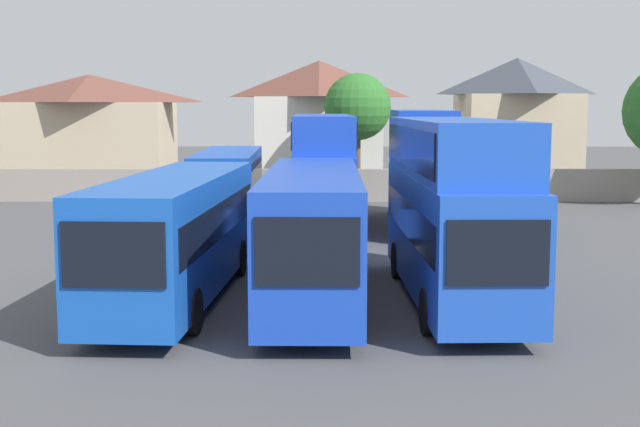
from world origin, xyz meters
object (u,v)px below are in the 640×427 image
(bus_4, at_px, (228,184))
(bus_6, at_px, (420,161))
(bus_2, at_px, (313,228))
(house_terrace_centre, at_px, (319,123))
(tree_behind_wall, at_px, (358,107))
(bus_1, at_px, (177,229))
(bus_3, at_px, (453,200))
(bus_5, at_px, (323,164))
(house_terrace_left, at_px, (91,129))
(house_terrace_right, at_px, (516,120))

(bus_4, height_order, bus_6, bus_6)
(bus_2, xyz_separation_m, bus_4, (-3.91, 14.49, -0.13))
(bus_2, distance_m, house_terrace_centre, 33.16)
(bus_2, distance_m, tree_behind_wall, 27.13)
(bus_1, xyz_separation_m, bus_2, (3.69, -0.09, 0.07))
(bus_1, height_order, tree_behind_wall, tree_behind_wall)
(bus_3, xyz_separation_m, bus_5, (-3.54, 14.40, -0.02))
(bus_4, relative_size, house_terrace_centre, 1.23)
(bus_1, bearing_deg, house_terrace_centre, 176.91)
(bus_2, relative_size, house_terrace_left, 1.06)
(house_terrace_left, bearing_deg, bus_3, -60.80)
(bus_2, relative_size, house_terrace_centre, 1.37)
(bus_3, height_order, bus_6, bus_6)
(bus_1, distance_m, house_terrace_centre, 33.26)
(house_terrace_centre, xyz_separation_m, house_terrace_right, (13.09, 1.43, 0.12))
(bus_3, height_order, house_terrace_centre, house_terrace_centre)
(bus_1, xyz_separation_m, bus_5, (3.90, 14.28, 0.80))
(tree_behind_wall, bearing_deg, bus_2, -94.67)
(house_terrace_centre, bearing_deg, bus_1, -96.27)
(bus_4, relative_size, house_terrace_left, 0.95)
(tree_behind_wall, bearing_deg, bus_4, -116.29)
(bus_4, distance_m, house_terrace_left, 22.53)
(bus_3, xyz_separation_m, house_terrace_left, (-18.96, 33.93, 0.95))
(bus_1, bearing_deg, bus_5, 167.89)
(bus_5, relative_size, house_terrace_left, 1.05)
(bus_4, distance_m, bus_5, 4.22)
(bus_1, xyz_separation_m, house_terrace_left, (-11.51, 33.81, 1.77))
(bus_3, xyz_separation_m, bus_6, (0.74, 14.62, 0.08))
(bus_1, relative_size, bus_4, 1.13)
(bus_2, distance_m, bus_5, 14.40)
(house_terrace_left, bearing_deg, house_terrace_right, 1.24)
(bus_2, height_order, bus_6, bus_6)
(house_terrace_left, height_order, house_terrace_right, house_terrace_right)
(bus_5, bearing_deg, house_terrace_left, -142.53)
(bus_6, relative_size, house_terrace_left, 0.99)
(house_terrace_centre, relative_size, house_terrace_right, 0.99)
(house_terrace_left, xyz_separation_m, tree_behind_wall, (17.39, -7.05, 1.46))
(bus_3, bearing_deg, bus_5, -167.69)
(bus_2, height_order, bus_4, bus_2)
(bus_5, distance_m, house_terrace_left, 24.90)
(bus_3, bearing_deg, bus_6, 175.61)
(bus_6, xyz_separation_m, tree_behind_wall, (-2.30, 12.25, 2.32))
(bus_4, xyz_separation_m, house_terrace_right, (16.95, 20.03, 2.40))
(house_terrace_right, relative_size, tree_behind_wall, 1.18)
(bus_2, relative_size, bus_3, 1.07)
(house_terrace_left, bearing_deg, bus_2, -65.86)
(bus_3, distance_m, bus_5, 14.83)
(house_terrace_right, distance_m, tree_behind_wall, 13.30)
(bus_4, bearing_deg, bus_3, 26.44)
(bus_3, bearing_deg, bus_1, -92.39)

